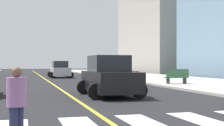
# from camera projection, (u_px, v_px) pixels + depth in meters

# --- Properties ---
(sidewalk_kerb_east) EXTENTS (10.00, 120.00, 0.15)m
(sidewalk_kerb_east) POSITION_uv_depth(u_px,v_px,m) (205.00, 83.00, 27.15)
(sidewalk_kerb_east) COLOR #B2ADA3
(sidewalk_kerb_east) RESTS_ON ground
(lane_divider_paint) EXTENTS (0.16, 80.00, 0.01)m
(lane_divider_paint) POSITION_uv_depth(u_px,v_px,m) (41.00, 76.00, 43.23)
(lane_divider_paint) COLOR yellow
(lane_divider_paint) RESTS_ON ground
(parking_garage_concrete) EXTENTS (18.00, 24.00, 27.05)m
(parking_garage_concrete) POSITION_uv_depth(u_px,v_px,m) (177.00, 6.00, 67.29)
(parking_garage_concrete) COLOR #B2ADA3
(parking_garage_concrete) RESTS_ON ground
(car_black_nearest) EXTENTS (2.96, 4.72, 2.10)m
(car_black_nearest) POSITION_uv_depth(u_px,v_px,m) (109.00, 77.00, 17.01)
(car_black_nearest) COLOR black
(car_black_nearest) RESTS_ON ground
(car_silver_third) EXTENTS (2.84, 4.51, 2.01)m
(car_silver_third) POSITION_uv_depth(u_px,v_px,m) (60.00, 70.00, 39.56)
(car_silver_third) COLOR #B7B7BC
(car_silver_third) RESTS_ON ground
(car_red_fourth) EXTENTS (2.66, 4.22, 1.87)m
(car_red_fourth) POSITION_uv_depth(u_px,v_px,m) (118.00, 74.00, 26.20)
(car_red_fourth) COLOR red
(car_red_fourth) RESTS_ON ground
(park_bench) EXTENTS (1.83, 0.66, 1.12)m
(park_bench) POSITION_uv_depth(u_px,v_px,m) (177.00, 77.00, 25.04)
(park_bench) COLOR #33603D
(park_bench) RESTS_ON sidewalk_kerb_east
(pedestrian_crossing) EXTENTS (0.40, 0.40, 1.60)m
(pedestrian_crossing) POSITION_uv_depth(u_px,v_px,m) (16.00, 102.00, 6.75)
(pedestrian_crossing) COLOR #232847
(pedestrian_crossing) RESTS_ON ground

